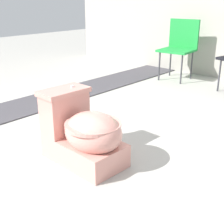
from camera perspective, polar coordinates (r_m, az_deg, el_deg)
ground_plane at (r=2.41m, az=-8.93°, el=-8.03°), size 14.00×14.00×0.00m
gravel_strip at (r=3.57m, az=-14.89°, el=1.25°), size 0.56×8.00×0.01m
toilet at (r=2.24m, az=-5.11°, el=-3.93°), size 0.64×0.40×0.52m
folding_chair_left at (r=4.64m, az=12.37°, el=12.22°), size 0.48×0.48×0.83m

